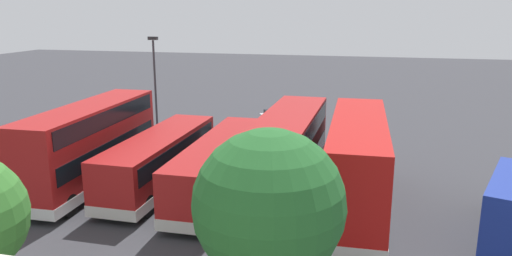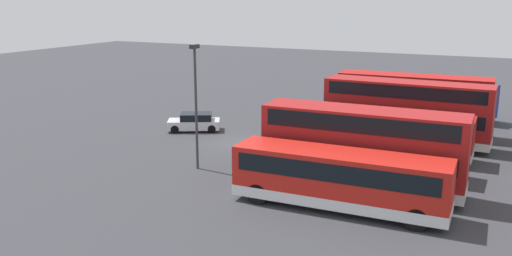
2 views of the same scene
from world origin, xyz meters
name	(u,v)px [view 2 (image 2 of 2)]	position (x,y,z in m)	size (l,w,h in m)	color
ground_plane	(239,143)	(0.00, 0.00, 0.00)	(140.00, 140.00, 0.00)	#38383D
bus_double_decker_near_end	(413,102)	(-8.87, 10.65, 2.45)	(2.83, 11.59, 4.55)	#B71411
bus_double_decker_second	(406,110)	(-5.39, 10.80, 2.45)	(2.85, 11.84, 4.55)	#A51919
bus_single_deck_third	(385,131)	(-1.84, 10.11, 1.62)	(2.66, 11.32, 2.95)	#A51919
bus_single_deck_fourth	(367,144)	(1.78, 9.86, 1.62)	(2.76, 10.72, 2.95)	#A51919
bus_double_decker_fifth	(362,147)	(5.56, 10.49, 2.45)	(2.81, 11.09, 4.55)	#A51919
bus_single_deck_sixth	(339,178)	(8.80, 10.24, 1.62)	(2.85, 10.88, 2.95)	red
box_truck_blue	(452,99)	(-15.73, 12.84, 1.71)	(4.79, 7.91, 3.20)	navy
car_hatchback_silver	(195,122)	(-1.88, -5.01, 0.70)	(3.52, 4.45, 1.43)	silver
lamp_post_tall	(196,97)	(6.33, 0.37, 4.52)	(0.70, 0.30, 7.69)	#38383D
waste_bin_yellow	(284,125)	(-4.96, 1.40, 0.47)	(0.60, 0.60, 0.95)	#333338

